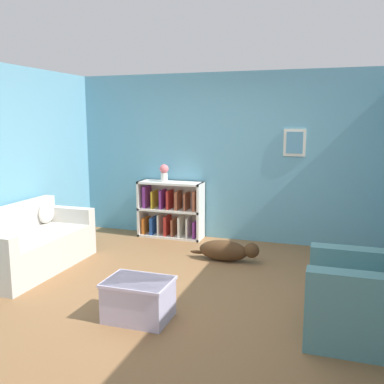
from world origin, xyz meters
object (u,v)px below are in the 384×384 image
at_px(recliner_chair, 369,296).
at_px(coffee_table, 139,298).
at_px(bookshelf, 171,211).
at_px(dog, 227,251).
at_px(couch, 29,245).
at_px(vase, 164,172).

distance_m(recliner_chair, coffee_table, 2.08).
xyz_separation_m(bookshelf, coffee_table, (0.76, -2.82, -0.22)).
height_order(bookshelf, dog, bookshelf).
distance_m(couch, dog, 2.57).
height_order(couch, dog, couch).
bearing_deg(bookshelf, vase, -169.34).
height_order(couch, coffee_table, couch).
distance_m(bookshelf, dog, 1.49).
xyz_separation_m(couch, coffee_table, (1.93, -0.83, -0.10)).
distance_m(coffee_table, dog, 1.96).
bearing_deg(bookshelf, couch, -120.48).
distance_m(couch, vase, 2.36).
relative_size(recliner_chair, vase, 4.01).
relative_size(bookshelf, coffee_table, 1.68).
height_order(recliner_chair, vase, vase).
height_order(recliner_chair, coffee_table, recliner_chair).
xyz_separation_m(couch, vase, (1.07, 1.97, 0.75)).
relative_size(bookshelf, recliner_chair, 0.95).
bearing_deg(recliner_chair, bookshelf, 138.08).
xyz_separation_m(recliner_chair, dog, (-1.65, 1.62, -0.24)).
bearing_deg(vase, dog, -35.03).
bearing_deg(couch, vase, 61.49).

